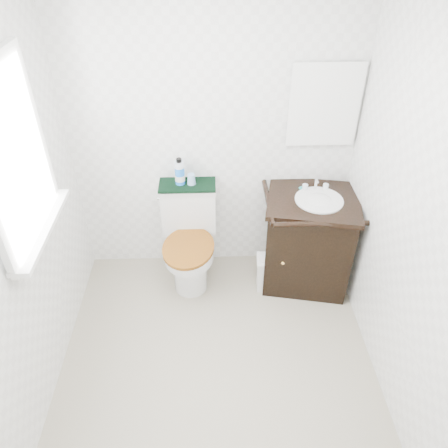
{
  "coord_description": "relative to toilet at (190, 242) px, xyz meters",
  "views": [
    {
      "loc": [
        -0.02,
        -1.85,
        2.65
      ],
      "look_at": [
        0.07,
        0.75,
        0.71
      ],
      "focal_mm": 35.0,
      "sensor_mm": 36.0,
      "label": 1
    }
  ],
  "objects": [
    {
      "name": "floor",
      "position": [
        0.21,
        -0.97,
        -0.37
      ],
      "size": [
        2.4,
        2.4,
        0.0
      ],
      "primitive_type": "plane",
      "color": "#A49E84",
      "rests_on": "ground"
    },
    {
      "name": "wall_back",
      "position": [
        0.21,
        0.23,
        0.83
      ],
      "size": [
        2.4,
        0.0,
        2.4
      ],
      "primitive_type": "plane",
      "rotation": [
        1.57,
        0.0,
        0.0
      ],
      "color": "white",
      "rests_on": "ground"
    },
    {
      "name": "wall_left",
      "position": [
        -0.89,
        -0.97,
        0.83
      ],
      "size": [
        0.0,
        2.4,
        2.4
      ],
      "primitive_type": "plane",
      "rotation": [
        1.57,
        0.0,
        1.57
      ],
      "color": "white",
      "rests_on": "ground"
    },
    {
      "name": "wall_right",
      "position": [
        1.31,
        -0.97,
        0.83
      ],
      "size": [
        0.0,
        2.4,
        2.4
      ],
      "primitive_type": "plane",
      "rotation": [
        1.57,
        0.0,
        -1.57
      ],
      "color": "white",
      "rests_on": "ground"
    },
    {
      "name": "window",
      "position": [
        -0.86,
        -0.72,
        1.18
      ],
      "size": [
        0.02,
        0.7,
        0.9
      ],
      "primitive_type": "cube",
      "color": "white",
      "rests_on": "wall_left"
    },
    {
      "name": "mirror",
      "position": [
        1.02,
        0.21,
        1.08
      ],
      "size": [
        0.5,
        0.02,
        0.6
      ],
      "primitive_type": "cube",
      "color": "silver",
      "rests_on": "wall_back"
    },
    {
      "name": "toilet",
      "position": [
        0.0,
        0.0,
        0.0
      ],
      "size": [
        0.46,
        0.66,
        0.84
      ],
      "color": "silver",
      "rests_on": "floor"
    },
    {
      "name": "vanity",
      "position": [
        0.97,
        -0.06,
        0.07
      ],
      "size": [
        0.8,
        0.72,
        0.92
      ],
      "color": "black",
      "rests_on": "floor"
    },
    {
      "name": "trash_bin",
      "position": [
        0.66,
        -0.17,
        -0.21
      ],
      "size": [
        0.23,
        0.19,
        0.31
      ],
      "color": "white",
      "rests_on": "floor"
    },
    {
      "name": "towel",
      "position": [
        0.0,
        0.12,
        0.48
      ],
      "size": [
        0.45,
        0.22,
        0.02
      ],
      "primitive_type": "cube",
      "color": "black",
      "rests_on": "toilet"
    },
    {
      "name": "mouthwash_bottle",
      "position": [
        -0.05,
        0.14,
        0.59
      ],
      "size": [
        0.08,
        0.08,
        0.22
      ],
      "color": "blue",
      "rests_on": "towel"
    },
    {
      "name": "cup",
      "position": [
        0.03,
        0.13,
        0.53
      ],
      "size": [
        0.07,
        0.07,
        0.08
      ],
      "primitive_type": "cone",
      "color": "#7EA7CF",
      "rests_on": "towel"
    },
    {
      "name": "soap_bar",
      "position": [
        0.91,
        0.08,
        0.46
      ],
      "size": [
        0.08,
        0.05,
        0.02
      ],
      "primitive_type": "ellipsoid",
      "color": "teal",
      "rests_on": "vanity"
    }
  ]
}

